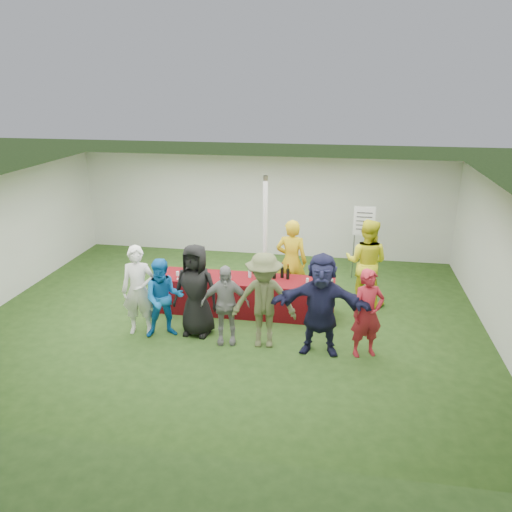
% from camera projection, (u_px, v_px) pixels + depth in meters
% --- Properties ---
extents(ground, '(60.00, 60.00, 0.00)m').
position_uv_depth(ground, '(232.00, 316.00, 10.25)').
color(ground, '#284719').
rests_on(ground, ground).
extents(tent, '(10.00, 10.00, 10.00)m').
position_uv_depth(tent, '(265.00, 238.00, 10.84)').
color(tent, white).
rests_on(tent, ground).
extents(serving_table, '(3.60, 0.80, 0.75)m').
position_uv_depth(serving_table, '(246.00, 295.00, 10.32)').
color(serving_table, maroon).
rests_on(serving_table, ground).
extents(wine_bottles, '(0.63, 0.14, 0.32)m').
position_uv_depth(wine_bottles, '(274.00, 272.00, 10.19)').
color(wine_bottles, black).
rests_on(wine_bottles, serving_table).
extents(wine_glasses, '(2.69, 0.14, 0.16)m').
position_uv_depth(wine_glasses, '(221.00, 276.00, 10.01)').
color(wine_glasses, silver).
rests_on(wine_glasses, serving_table).
extents(water_bottle, '(0.07, 0.07, 0.23)m').
position_uv_depth(water_bottle, '(250.00, 273.00, 10.23)').
color(water_bottle, silver).
rests_on(water_bottle, serving_table).
extents(bar_towel, '(0.25, 0.18, 0.03)m').
position_uv_depth(bar_towel, '(325.00, 282.00, 9.98)').
color(bar_towel, white).
rests_on(bar_towel, serving_table).
extents(dump_bucket, '(0.22, 0.22, 0.18)m').
position_uv_depth(dump_bucket, '(328.00, 284.00, 9.69)').
color(dump_bucket, slate).
rests_on(dump_bucket, serving_table).
extents(wine_list_sign, '(0.50, 0.03, 1.80)m').
position_uv_depth(wine_list_sign, '(364.00, 226.00, 11.79)').
color(wine_list_sign, slate).
rests_on(wine_list_sign, ground).
extents(staff_pourer, '(0.70, 0.49, 1.84)m').
position_uv_depth(staff_pourer, '(291.00, 261.00, 10.66)').
color(staff_pourer, gold).
rests_on(staff_pourer, ground).
extents(staff_back, '(1.07, 0.93, 1.88)m').
position_uv_depth(staff_back, '(366.00, 262.00, 10.55)').
color(staff_back, yellow).
rests_on(staff_back, ground).
extents(customer_0, '(0.69, 0.51, 1.73)m').
position_uv_depth(customer_0, '(139.00, 290.00, 9.32)').
color(customer_0, silver).
rests_on(customer_0, ground).
extents(customer_1, '(0.90, 0.80, 1.53)m').
position_uv_depth(customer_1, '(164.00, 298.00, 9.23)').
color(customer_1, '#1166B9').
rests_on(customer_1, ground).
extents(customer_2, '(0.92, 0.65, 1.78)m').
position_uv_depth(customer_2, '(196.00, 290.00, 9.27)').
color(customer_2, black).
rests_on(customer_2, ground).
extents(customer_3, '(0.93, 0.52, 1.50)m').
position_uv_depth(customer_3, '(225.00, 305.00, 9.00)').
color(customer_3, gray).
rests_on(customer_3, ground).
extents(customer_4, '(1.21, 0.76, 1.78)m').
position_uv_depth(customer_4, '(264.00, 301.00, 8.83)').
color(customer_4, '#525733').
rests_on(customer_4, ground).
extents(customer_5, '(1.71, 0.55, 1.84)m').
position_uv_depth(customer_5, '(321.00, 304.00, 8.61)').
color(customer_5, '#191A39').
rests_on(customer_5, ground).
extents(customer_6, '(0.68, 0.58, 1.59)m').
position_uv_depth(customer_6, '(367.00, 313.00, 8.56)').
color(customer_6, maroon).
rests_on(customer_6, ground).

